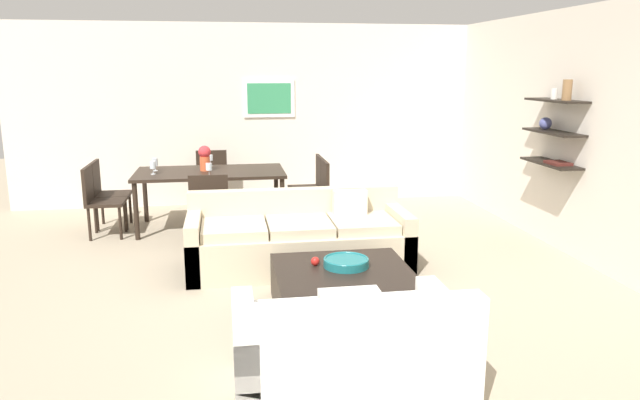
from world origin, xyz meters
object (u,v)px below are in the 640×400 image
(apple_on_coffee_table, at_px, (315,261))
(dining_chair_foot, at_px, (209,205))
(wine_glass_head, at_px, (210,158))
(dining_chair_left_near, at_px, (98,197))
(coffee_table, at_px, (343,291))
(dining_chair_right_near, at_px, (316,190))
(dining_chair_right_far, at_px, (311,183))
(wine_glass_foot, at_px, (209,167))
(dining_table, at_px, (210,176))
(dining_chair_head, at_px, (212,177))
(wine_glass_left_far, at_px, (155,162))
(sofa_beige, at_px, (299,241))
(centerpiece_vase, at_px, (205,157))
(decorative_bowl, at_px, (346,262))
(dining_chair_left_far, at_px, (105,190))
(wine_glass_left_near, at_px, (153,165))
(loveseat_white, at_px, (349,354))

(apple_on_coffee_table, relative_size, dining_chair_foot, 0.09)
(dining_chair_foot, bearing_deg, wine_glass_head, 90.00)
(dining_chair_left_near, bearing_deg, coffee_table, -47.84)
(dining_chair_right_near, bearing_deg, dining_chair_right_far, 90.00)
(dining_chair_right_far, height_order, wine_glass_foot, wine_glass_foot)
(coffee_table, distance_m, dining_table, 3.26)
(dining_chair_right_far, bearing_deg, dining_chair_head, 153.16)
(dining_chair_right_near, distance_m, wine_glass_left_far, 2.11)
(dining_chair_head, distance_m, dining_chair_right_far, 1.52)
(sofa_beige, bearing_deg, centerpiece_vase, 118.48)
(decorative_bowl, xyz_separation_m, dining_chair_head, (-1.20, 3.84, 0.08))
(apple_on_coffee_table, relative_size, wine_glass_foot, 0.45)
(coffee_table, bearing_deg, wine_glass_left_far, 120.67)
(dining_table, xyz_separation_m, dining_chair_left_far, (-1.36, 0.23, -0.18))
(centerpiece_vase, bearing_deg, apple_on_coffee_table, -70.95)
(dining_chair_right_far, bearing_deg, wine_glass_left_far, -177.14)
(dining_chair_right_far, height_order, centerpiece_vase, centerpiece_vase)
(dining_chair_right_near, relative_size, wine_glass_foot, 5.09)
(decorative_bowl, bearing_deg, dining_chair_left_near, 133.46)
(dining_table, distance_m, wine_glass_left_far, 0.73)
(dining_chair_head, bearing_deg, decorative_bowl, -72.65)
(dining_chair_left_far, relative_size, dining_chair_right_far, 1.00)
(dining_table, relative_size, wine_glass_left_far, 11.41)
(dining_chair_head, distance_m, dining_chair_left_near, 1.77)
(dining_chair_left_near, bearing_deg, wine_glass_left_near, 8.87)
(sofa_beige, bearing_deg, dining_table, 117.55)
(sofa_beige, bearing_deg, dining_chair_left_far, 138.62)
(sofa_beige, bearing_deg, dining_chair_right_near, 74.82)
(wine_glass_left_far, relative_size, centerpiece_vase, 0.51)
(dining_chair_left_near, bearing_deg, sofa_beige, -34.27)
(dining_chair_right_far, bearing_deg, wine_glass_head, 170.83)
(dining_chair_foot, bearing_deg, dining_chair_right_near, 26.84)
(dining_table, bearing_deg, wine_glass_left_near, -169.80)
(coffee_table, xyz_separation_m, dining_chair_left_near, (-2.51, 2.77, 0.31))
(dining_chair_foot, bearing_deg, decorative_bowl, -59.19)
(dining_chair_right_far, xyz_separation_m, centerpiece_vase, (-1.42, -0.18, 0.42))
(dining_chair_right_near, bearing_deg, apple_on_coffee_table, -98.99)
(wine_glass_left_near, bearing_deg, dining_chair_right_far, 9.77)
(apple_on_coffee_table, xyz_separation_m, wine_glass_left_near, (-1.64, 2.73, 0.44))
(loveseat_white, height_order, dining_table, loveseat_white)
(dining_chair_left_far, relative_size, wine_glass_left_far, 5.29)
(coffee_table, height_order, wine_glass_left_near, wine_glass_left_near)
(wine_glass_left_near, relative_size, centerpiece_vase, 0.51)
(apple_on_coffee_table, distance_m, wine_glass_head, 3.46)
(dining_chair_left_far, bearing_deg, centerpiece_vase, -8.05)
(dining_chair_foot, relative_size, wine_glass_left_near, 5.36)
(loveseat_white, bearing_deg, dining_chair_head, 100.06)
(decorative_bowl, xyz_separation_m, wine_glass_left_far, (-1.90, 3.05, 0.44))
(dining_chair_right_far, relative_size, centerpiece_vase, 2.71)
(coffee_table, xyz_separation_m, dining_chair_foot, (-1.16, 2.09, 0.31))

